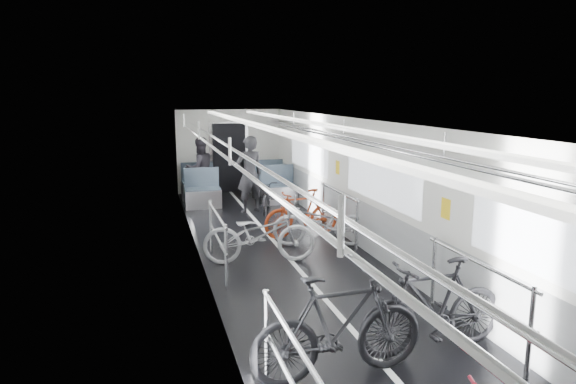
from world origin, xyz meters
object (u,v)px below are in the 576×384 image
bike_left_mid (339,327)px  bike_right_far (302,213)px  bike_left_far (259,234)px  bike_right_mid (321,222)px  bike_right_near (433,306)px  person_standing (250,174)px  bike_aisle (267,195)px  person_seated (200,169)px

bike_left_mid → bike_right_far: (1.18, 5.12, -0.07)m
bike_left_far → bike_right_mid: bearing=-57.1°
bike_right_near → person_standing: 7.39m
bike_left_mid → bike_aisle: bearing=-10.2°
bike_left_mid → bike_right_far: bike_left_mid is taller
bike_left_mid → person_standing: size_ratio=1.00×
bike_aisle → bike_left_mid: bearing=-79.6°
bike_right_mid → person_standing: person_standing is taller
bike_aisle → bike_right_mid: bearing=-66.0°
bike_right_mid → person_seated: (-1.73, 4.90, 0.38)m
person_standing → bike_left_far: bearing=67.4°
person_standing → person_seated: (-1.01, 1.72, -0.08)m
bike_right_near → bike_aisle: 7.26m
bike_left_mid → person_standing: person_standing is taller
bike_aisle → person_seated: bearing=146.1°
bike_right_mid → person_standing: 3.29m
bike_left_mid → bike_left_far: bike_left_mid is taller
bike_aisle → bike_left_far: bearing=-87.0°
bike_left_mid → bike_right_mid: 4.60m
bike_right_mid → bike_right_far: bike_right_far is taller
bike_left_mid → person_standing: (0.61, 7.59, 0.37)m
bike_aisle → person_standing: size_ratio=0.83×
bike_aisle → bike_right_near: bearing=-70.4°
bike_left_mid → bike_right_near: size_ratio=1.03×
bike_right_near → bike_left_far: bearing=-163.7°
bike_left_far → bike_right_near: bike_right_near is taller
bike_right_far → bike_left_mid: bearing=-20.3°
bike_right_near → bike_right_mid: (0.13, 4.17, -0.07)m
bike_left_far → person_standing: bearing=-1.6°
bike_left_far → bike_right_far: bearing=-33.7°
bike_right_far → person_seated: person_seated is taller
bike_right_far → person_seated: 4.49m
bike_left_far → bike_right_mid: size_ratio=1.07×
person_standing → bike_right_mid: bearing=89.1°
bike_right_near → bike_right_far: bearing=178.0°
bike_right_near → person_seated: (-1.61, 9.07, 0.31)m
bike_right_mid → bike_right_near: bearing=13.8°
bike_right_mid → bike_right_far: bearing=-152.2°
bike_right_far → person_seated: size_ratio=0.95×
bike_left_far → bike_right_near: (1.19, -3.54, 0.04)m
bike_left_mid → bike_right_mid: bike_left_mid is taller
bike_right_mid → bike_left_mid: bearing=-1.3°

